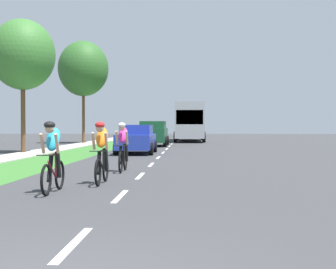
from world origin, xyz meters
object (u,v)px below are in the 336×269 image
cyclist_lead (53,156)px  suv_dark_green (153,133)px  bus_silver (190,120)px  street_tree_far (83,69)px  pickup_red (190,130)px  street_tree_near (23,55)px  sedan_blue (136,139)px  cyclist_trailing (102,152)px  cyclist_distant (123,146)px

cyclist_lead → suv_dark_green: suv_dark_green is taller
bus_silver → street_tree_far: size_ratio=1.36×
pickup_red → street_tree_near: street_tree_near is taller
sedan_blue → bus_silver: bearing=82.1°
street_tree_far → street_tree_near: bearing=-90.3°
pickup_red → street_tree_near: 39.95m
cyclist_lead → street_tree_far: 29.81m
cyclist_trailing → street_tree_far: (-6.61, 27.12, 5.39)m
sedan_blue → pickup_red: pickup_red is taller
bus_silver → pickup_red: size_ratio=2.27×
suv_dark_green → street_tree_far: street_tree_far is taller
cyclist_lead → sedan_blue: (0.20, 14.57, -0.04)m
cyclist_trailing → suv_dark_green: (-0.42, 22.18, 0.14)m
cyclist_trailing → sedan_blue: bearing=92.6°
cyclist_distant → pickup_red: 48.58m
cyclist_distant → street_tree_near: 12.77m
cyclist_distant → suv_dark_green: 18.99m
pickup_red → suv_dark_green: bearing=-95.2°
cyclist_trailing → cyclist_distant: bearing=88.4°
street_tree_near → cyclist_trailing: bearing=-62.9°
cyclist_lead → street_tree_near: 16.43m
pickup_red → cyclist_distant: bearing=-92.6°
cyclist_lead → pickup_red: 53.44m
cyclist_lead → street_tree_near: (-5.91, 14.67, 4.45)m
sedan_blue → bus_silver: (2.80, 20.22, 1.21)m
pickup_red → street_tree_far: size_ratio=0.60×
sedan_blue → street_tree_near: bearing=179.1°
cyclist_lead → street_tree_far: size_ratio=0.20×
bus_silver → street_tree_near: bearing=-113.9°
cyclist_distant → sedan_blue: (-0.67, 9.76, -0.04)m
street_tree_far → cyclist_distant: bearing=-74.4°
cyclist_distant → pickup_red: bearing=87.4°
street_tree_near → street_tree_far: (0.08, 14.06, 0.94)m
sedan_blue → street_tree_far: street_tree_far is taller
suv_dark_green → street_tree_far: bearing=141.4°
cyclist_trailing → bus_silver: (2.22, 33.18, 1.17)m
cyclist_distant → street_tree_near: street_tree_near is taller
suv_dark_green → street_tree_far: size_ratio=0.55×
bus_silver → pickup_red: 18.59m
sedan_blue → suv_dark_green: 9.22m
cyclist_distant → sedan_blue: 9.78m
cyclist_distant → sedan_blue: bearing=93.9°
street_tree_far → pickup_red: bearing=70.2°
sedan_blue → bus_silver: bus_silver is taller
street_tree_near → street_tree_far: bearing=89.7°
cyclist_trailing → sedan_blue: cyclist_trailing is taller
cyclist_distant → street_tree_far: 25.42m
street_tree_near → cyclist_lead: bearing=-68.1°
cyclist_distant → street_tree_far: (-6.70, 23.92, 5.39)m
cyclist_lead → cyclist_trailing: (0.78, 1.62, 0.00)m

